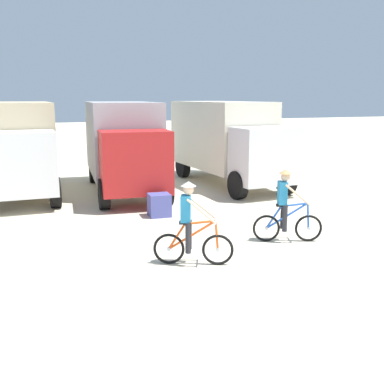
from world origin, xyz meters
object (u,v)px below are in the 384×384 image
object	(u,v)px
supply_crate	(159,205)
cyclist_orange_shirt	(191,227)
box_truck_grey_hauler	(124,142)
cyclist_cowboy_hat	(286,209)
box_truck_cream_rv	(227,139)
box_truck_tan_camper	(18,143)

from	to	relation	value
supply_crate	cyclist_orange_shirt	bearing A→B (deg)	-97.97
box_truck_grey_hauler	cyclist_orange_shirt	xyz separation A→B (m)	(-0.47, -8.29, -1.03)
cyclist_cowboy_hat	box_truck_grey_hauler	bearing A→B (deg)	106.83
box_truck_cream_rv	cyclist_cowboy_hat	bearing A→B (deg)	-104.58
box_truck_grey_hauler	cyclist_cowboy_hat	distance (m)	8.03
cyclist_cowboy_hat	box_truck_cream_rv	bearing A→B (deg)	75.42
box_truck_tan_camper	box_truck_cream_rv	distance (m)	8.03
box_truck_tan_camper	box_truck_grey_hauler	xyz separation A→B (m)	(3.69, -0.95, 0.00)
box_truck_tan_camper	cyclist_cowboy_hat	xyz separation A→B (m)	(5.99, -8.57, -1.03)
box_truck_grey_hauler	cyclist_cowboy_hat	xyz separation A→B (m)	(2.30, -7.62, -1.03)
box_truck_grey_hauler	supply_crate	xyz separation A→B (m)	(0.12, -4.09, -1.53)
cyclist_orange_shirt	supply_crate	world-z (taller)	cyclist_orange_shirt
box_truck_tan_camper	box_truck_cream_rv	bearing A→B (deg)	-6.79
box_truck_cream_rv	cyclist_orange_shirt	world-z (taller)	box_truck_cream_rv
cyclist_orange_shirt	cyclist_cowboy_hat	distance (m)	2.85
supply_crate	cyclist_cowboy_hat	bearing A→B (deg)	-58.22
box_truck_grey_hauler	cyclist_cowboy_hat	world-z (taller)	box_truck_grey_hauler
box_truck_grey_hauler	cyclist_orange_shirt	size ratio (longest dim) A/B	3.81
cyclist_orange_shirt	supply_crate	bearing A→B (deg)	82.03
box_truck_cream_rv	supply_crate	bearing A→B (deg)	-135.51
box_truck_tan_camper	cyclist_orange_shirt	distance (m)	9.84
box_truck_tan_camper	supply_crate	distance (m)	6.50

